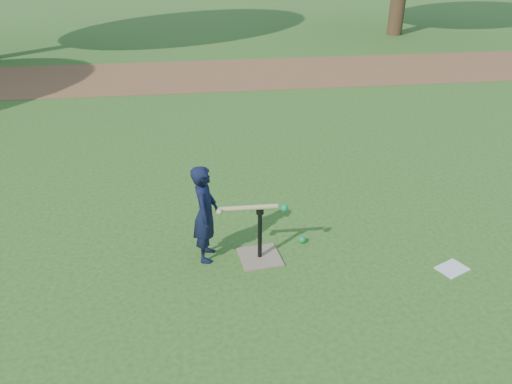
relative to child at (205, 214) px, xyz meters
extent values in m
plane|color=#285116|center=(0.42, 0.17, -0.54)|extent=(80.00, 80.00, 0.00)
cube|color=brown|center=(0.42, 7.67, -0.53)|extent=(24.00, 3.00, 0.01)
imported|color=black|center=(0.00, 0.00, 0.00)|extent=(0.32, 0.43, 1.08)
sphere|color=#0C8544|center=(1.08, 0.13, -0.50)|extent=(0.08, 0.08, 0.08)
cube|color=silver|center=(2.53, -0.58, -0.53)|extent=(0.37, 0.33, 0.01)
cube|color=#826C52|center=(0.56, -0.10, -0.53)|extent=(0.48, 0.48, 0.02)
cylinder|color=black|center=(0.56, -0.10, -0.24)|extent=(0.05, 0.05, 0.55)
cylinder|color=black|center=(0.56, -0.10, 0.05)|extent=(0.08, 0.08, 0.06)
cylinder|color=tan|center=(0.44, -0.12, 0.10)|extent=(0.60, 0.06, 0.05)
sphere|color=tan|center=(0.14, -0.16, 0.10)|extent=(0.06, 0.06, 0.06)
sphere|color=#0C8544|center=(0.80, -0.16, 0.09)|extent=(0.08, 0.08, 0.08)
camera|label=1|loc=(-0.08, -4.50, 2.60)|focal=35.00mm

